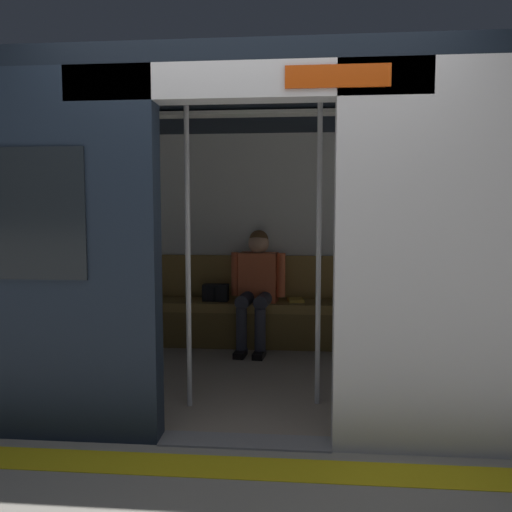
{
  "coord_description": "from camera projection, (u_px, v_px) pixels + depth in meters",
  "views": [
    {
      "loc": [
        -0.31,
        2.84,
        1.36
      ],
      "look_at": [
        0.04,
        -1.21,
        1.01
      ],
      "focal_mm": 35.0,
      "sensor_mm": 36.0,
      "label": 1
    }
  ],
  "objects": [
    {
      "name": "ground_plane",
      "position": [
        245.0,
        442.0,
        2.96
      ],
      "size": [
        60.0,
        60.0,
        0.0
      ],
      "primitive_type": "plane",
      "color": "gray"
    },
    {
      "name": "platform_edge_strip",
      "position": [
        239.0,
        467.0,
        2.67
      ],
      "size": [
        8.0,
        0.24,
        0.01
      ],
      "primitive_type": "cube",
      "color": "yellow",
      "rests_on": "ground_plane"
    },
    {
      "name": "train_car",
      "position": [
        251.0,
        193.0,
        4.0
      ],
      "size": [
        6.4,
        2.66,
        2.31
      ],
      "color": "silver",
      "rests_on": "ground_plane"
    },
    {
      "name": "bench_seat",
      "position": [
        268.0,
        312.0,
        5.06
      ],
      "size": [
        2.75,
        0.44,
        0.46
      ],
      "color": "olive",
      "rests_on": "ground_plane"
    },
    {
      "name": "person_seated",
      "position": [
        257.0,
        281.0,
        4.99
      ],
      "size": [
        0.55,
        0.7,
        1.19
      ],
      "color": "#CC5933",
      "rests_on": "ground_plane"
    },
    {
      "name": "handbag",
      "position": [
        216.0,
        293.0,
        5.12
      ],
      "size": [
        0.26,
        0.15,
        0.17
      ],
      "color": "black",
      "rests_on": "bench_seat"
    },
    {
      "name": "book",
      "position": [
        296.0,
        300.0,
        5.09
      ],
      "size": [
        0.18,
        0.24,
        0.03
      ],
      "primitive_type": "cube",
      "rotation": [
        0.0,
        0.0,
        0.15
      ],
      "color": "gold",
      "rests_on": "bench_seat"
    },
    {
      "name": "grab_pole_door",
      "position": [
        188.0,
        253.0,
        3.43
      ],
      "size": [
        0.04,
        0.04,
        2.17
      ],
      "primitive_type": "cylinder",
      "color": "silver",
      "rests_on": "ground_plane"
    },
    {
      "name": "grab_pole_far",
      "position": [
        319.0,
        253.0,
        3.47
      ],
      "size": [
        0.04,
        0.04,
        2.17
      ],
      "primitive_type": "cylinder",
      "color": "silver",
      "rests_on": "ground_plane"
    }
  ]
}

